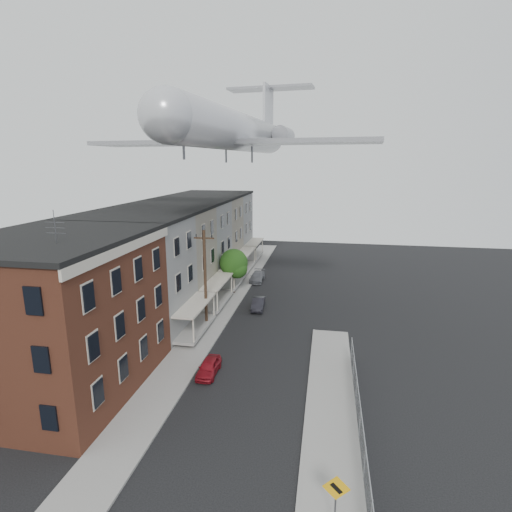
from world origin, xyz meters
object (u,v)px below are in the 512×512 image
at_px(street_tree, 235,264).
at_px(car_mid, 258,304).
at_px(car_near, 209,367).
at_px(utility_pole, 205,278).
at_px(warning_sign, 336,496).
at_px(airplane, 237,131).
at_px(car_far, 257,277).

xyz_separation_m(street_tree, car_mid, (3.47, -4.40, -2.88)).
height_order(street_tree, car_near, street_tree).
relative_size(utility_pole, car_near, 2.83).
bearing_deg(car_mid, street_tree, 124.10).
bearing_deg(utility_pole, car_near, -71.81).
distance_m(utility_pole, car_mid, 7.86).
xyz_separation_m(warning_sign, car_mid, (-7.40, 24.55, -1.31)).
bearing_deg(car_mid, airplane, 137.23).
distance_m(car_mid, airplane, 17.38).
relative_size(utility_pole, airplane, 0.28).
xyz_separation_m(warning_sign, car_far, (-9.20, 34.22, -1.30)).
xyz_separation_m(car_near, airplane, (-1.22, 15.31, 17.12)).
distance_m(car_near, car_far, 23.03).
relative_size(car_far, airplane, 0.13).
bearing_deg(car_mid, warning_sign, -77.41).
height_order(warning_sign, car_mid, warning_sign).
bearing_deg(warning_sign, street_tree, 110.58).
distance_m(utility_pole, car_near, 9.22).
bearing_deg(utility_pole, airplane, 79.78).
xyz_separation_m(warning_sign, airplane, (-9.85, 26.51, 15.78)).
bearing_deg(utility_pole, street_tree, 88.11).
bearing_deg(car_far, street_tree, -108.01).
bearing_deg(street_tree, airplane, -67.33).
bearing_deg(street_tree, warning_sign, -69.42).
bearing_deg(car_near, utility_pole, 107.71).
bearing_deg(car_near, car_mid, 84.27).
relative_size(street_tree, car_mid, 1.50).
relative_size(warning_sign, car_far, 0.70).
relative_size(warning_sign, street_tree, 0.54).
height_order(street_tree, car_far, street_tree).
bearing_deg(airplane, warning_sign, -69.61).
bearing_deg(street_tree, car_near, -82.79).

